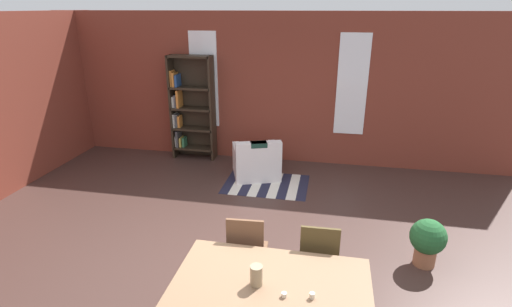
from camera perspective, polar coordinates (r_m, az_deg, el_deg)
name	(u,v)px	position (r m, az deg, el deg)	size (l,w,h in m)	color
ground_plane	(229,267)	(4.84, -3.96, -16.34)	(10.54, 10.54, 0.00)	#402B26
back_wall_brick	(276,89)	(7.58, 2.95, 9.43)	(9.11, 0.12, 2.85)	brown
window_pane_0	(204,80)	(7.81, -7.64, 10.68)	(0.55, 0.02, 1.86)	white
window_pane_1	(352,85)	(7.42, 13.95, 9.72)	(0.55, 0.02, 1.86)	white
dining_table	(270,294)	(3.46, 2.09, -19.94)	(1.67, 1.08, 0.74)	#876448
vase_on_table	(256,275)	(3.37, 0.05, -17.50)	(0.11, 0.11, 0.18)	#998466
tealight_candle_0	(312,296)	(3.31, 8.27, -19.99)	(0.04, 0.04, 0.05)	silver
tealight_candle_1	(284,295)	(3.31, 4.16, -20.02)	(0.04, 0.04, 0.04)	silver
dining_chair_far_right	(319,259)	(4.13, 9.20, -15.11)	(0.41, 0.41, 0.95)	#4B3C1F
dining_chair_far_left	(247,251)	(4.20, -1.36, -14.13)	(0.43, 0.43, 0.95)	brown
bookshelf_tall	(190,108)	(7.85, -9.70, 6.63)	(0.86, 0.31, 2.06)	#2D2319
armchair_white	(256,162)	(7.04, 0.06, -1.23)	(1.02, 1.02, 0.75)	silver
potted_plant_by_shelf	(428,240)	(5.10, 23.94, -11.53)	(0.42, 0.42, 0.60)	#9E6042
striped_rug	(266,184)	(6.82, 1.51, -4.52)	(1.45, 1.03, 0.01)	#1E1E33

